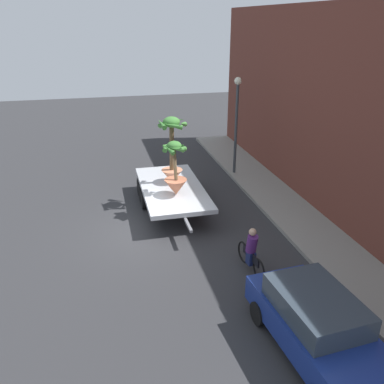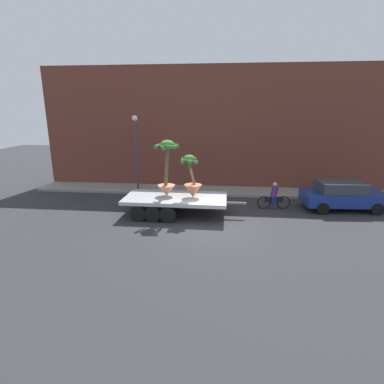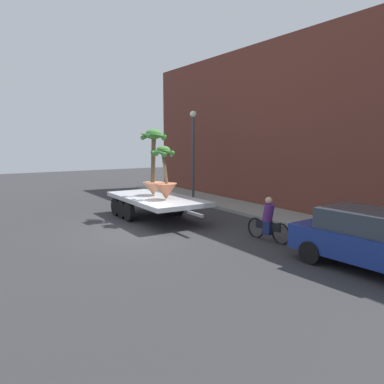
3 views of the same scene
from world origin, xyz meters
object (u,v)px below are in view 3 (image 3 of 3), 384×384
at_px(cyclist, 268,221).
at_px(street_lamp, 193,143).
at_px(flatbed_trailer, 154,201).
at_px(potted_palm_rear, 153,164).
at_px(parked_car, 375,240).
at_px(potted_palm_middle, 165,178).

height_order(cyclist, street_lamp, street_lamp).
height_order(flatbed_trailer, street_lamp, street_lamp).
xyz_separation_m(flatbed_trailer, cyclist, (5.47, 1.55, -0.09)).
bearing_deg(cyclist, potted_palm_rear, -165.78).
relative_size(flatbed_trailer, street_lamp, 1.29).
bearing_deg(cyclist, street_lamp, 164.28).
height_order(potted_palm_rear, cyclist, potted_palm_rear).
bearing_deg(potted_palm_rear, flatbed_trailer, -26.62).
xyz_separation_m(potted_palm_rear, street_lamp, (-2.68, 3.80, 0.88)).
bearing_deg(potted_palm_rear, street_lamp, 125.22).
height_order(cyclist, parked_car, parked_car).
bearing_deg(street_lamp, parked_car, -10.03).
relative_size(potted_palm_middle, parked_car, 0.49).
xyz_separation_m(flatbed_trailer, potted_palm_rear, (-0.22, 0.11, 1.59)).
distance_m(potted_palm_rear, parked_car, 9.65).
relative_size(cyclist, street_lamp, 0.38).
relative_size(potted_palm_rear, potted_palm_middle, 1.32).
relative_size(flatbed_trailer, cyclist, 3.40).
bearing_deg(street_lamp, potted_palm_rear, -54.78).
relative_size(potted_palm_rear, cyclist, 1.58).
xyz_separation_m(potted_palm_middle, street_lamp, (-3.97, 3.92, 1.37)).
xyz_separation_m(potted_palm_rear, parked_car, (9.38, 1.67, -1.52)).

